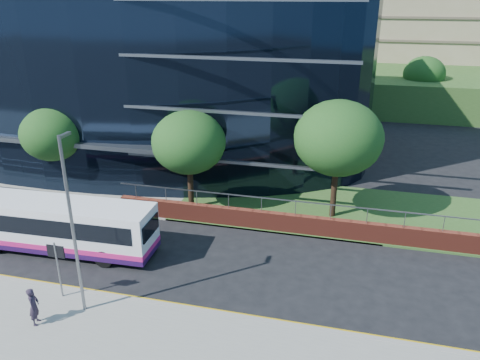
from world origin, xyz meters
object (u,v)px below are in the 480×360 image
(pedestrian, at_px, (34,306))
(streetlight_east, at_px, (72,222))
(street_sign, at_px, (57,258))
(tree_dist_e, at_px, (424,74))
(tree_far_d, at_px, (338,138))
(tree_far_c, at_px, (189,142))
(city_bus, at_px, (61,225))
(tree_far_b, at_px, (53,134))

(pedestrian, bearing_deg, streetlight_east, -66.18)
(street_sign, xyz_separation_m, tree_dist_e, (19.50, 41.59, 2.39))
(streetlight_east, height_order, pedestrian, streetlight_east)
(tree_far_d, bearing_deg, tree_far_c, -173.66)
(tree_far_c, bearing_deg, city_bus, -126.71)
(tree_far_b, distance_m, city_bus, 9.17)
(tree_far_d, distance_m, city_bus, 16.39)
(street_sign, relative_size, tree_far_c, 0.43)
(tree_dist_e, bearing_deg, tree_far_d, -104.93)
(tree_far_d, xyz_separation_m, pedestrian, (-11.45, -13.55, -4.18))
(tree_far_c, xyz_separation_m, tree_dist_e, (17.00, 31.00, 0.00))
(tree_far_b, xyz_separation_m, tree_far_c, (10.00, -0.50, 0.33))
(tree_far_d, height_order, city_bus, tree_far_d)
(street_sign, xyz_separation_m, city_bus, (-2.50, 3.88, -0.63))
(tree_far_b, height_order, streetlight_east, streetlight_east)
(street_sign, xyz_separation_m, tree_far_c, (2.50, 10.59, 2.39))
(tree_far_d, height_order, tree_dist_e, tree_far_d)
(street_sign, height_order, tree_dist_e, tree_dist_e)
(tree_dist_e, distance_m, city_bus, 43.76)
(city_bus, height_order, pedestrian, city_bus)
(tree_far_b, distance_m, streetlight_east, 14.74)
(street_sign, relative_size, pedestrian, 1.63)
(tree_far_c, relative_size, tree_far_d, 0.87)
(tree_far_b, xyz_separation_m, city_bus, (5.00, -7.20, -2.69))
(street_sign, relative_size, tree_far_b, 0.46)
(streetlight_east, xyz_separation_m, city_bus, (-4.00, 4.47, -2.92))
(pedestrian, bearing_deg, tree_dist_e, -43.70)
(tree_far_b, bearing_deg, streetlight_east, -52.37)
(tree_far_b, distance_m, pedestrian, 15.41)
(tree_dist_e, relative_size, city_bus, 0.61)
(street_sign, height_order, tree_far_c, tree_far_c)
(tree_far_c, xyz_separation_m, tree_far_d, (9.00, 1.00, 0.65))
(tree_dist_e, bearing_deg, tree_far_b, -131.52)
(streetlight_east, relative_size, pedestrian, 4.67)
(tree_far_d, bearing_deg, streetlight_east, -129.40)
(tree_far_b, height_order, tree_dist_e, tree_dist_e)
(city_bus, bearing_deg, street_sign, -59.21)
(tree_far_b, height_order, tree_far_c, tree_far_c)
(city_bus, bearing_deg, streetlight_east, -50.15)
(street_sign, bearing_deg, tree_far_c, 76.71)
(street_sign, relative_size, tree_dist_e, 0.43)
(tree_dist_e, bearing_deg, tree_far_c, -118.74)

